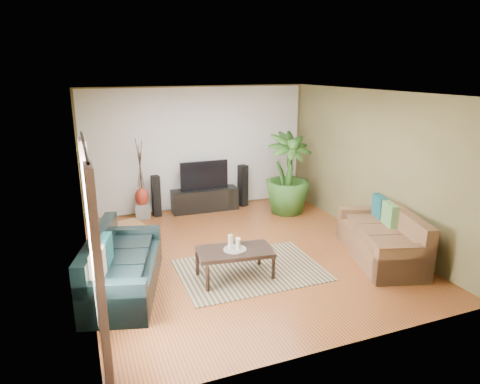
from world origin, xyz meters
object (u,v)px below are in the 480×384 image
side_table (128,238)px  speaker_left (156,196)px  coffee_table (235,264)px  speaker_right (243,186)px  pedestal (143,211)px  sofa_left (124,262)px  tv_stand (205,200)px  vase (142,197)px  potted_plant (288,174)px  sofa_right (381,234)px  television (204,175)px

side_table → speaker_left: bearing=64.3°
coffee_table → side_table: 2.08m
speaker_right → pedestal: speaker_right is taller
sofa_left → tv_stand: (2.10, 3.02, -0.18)m
speaker_right → vase: size_ratio=2.40×
tv_stand → speaker_right: (0.91, 0.00, 0.23)m
potted_plant → pedestal: potted_plant is taller
sofa_right → television: bearing=-133.7°
tv_stand → sofa_right: bearing=-57.9°
speaker_right → side_table: 3.27m
television → coffee_table: bearing=-98.8°
speaker_left → speaker_right: bearing=-6.5°
sofa_right → vase: bearing=-119.4°
side_table → sofa_right: bearing=-24.9°
potted_plant → side_table: 3.68m
tv_stand → speaker_left: 1.09m
television → side_table: bearing=-138.2°
vase → side_table: vase is taller
coffee_table → television: (0.50, 3.24, 0.57)m
vase → side_table: size_ratio=0.79×
speaker_right → potted_plant: bearing=-66.1°
vase → coffee_table: bearing=-75.0°
sofa_left → vase: size_ratio=5.04×
pedestal → sofa_left: bearing=-103.5°
television → speaker_left: television is taller
speaker_left → vase: bearing=173.5°
speaker_left → speaker_right: speaker_right is taller
coffee_table → sofa_left: bearing=179.9°
pedestal → side_table: 1.76m
television → vase: 1.41m
sofa_left → speaker_left: (1.02, 3.02, 0.02)m
coffee_table → speaker_left: bearing=107.8°
sofa_left → pedestal: bearing=2.5°
vase → sofa_right: bearing=-46.0°
sofa_right → speaker_left: speaker_left is taller
sofa_right → side_table: size_ratio=3.80×
television → sofa_right: bearing=-60.2°
sofa_right → television: 4.02m
tv_stand → speaker_left: speaker_left is taller
tv_stand → pedestal: 1.37m
speaker_left → vase: speaker_left is taller
vase → side_table: (-0.51, -1.68, -0.20)m
pedestal → tv_stand: bearing=0.0°
television → potted_plant: bearing=-25.8°
speaker_right → coffee_table: bearing=-132.2°
vase → speaker_left: bearing=0.0°
sofa_right → side_table: 4.26m
sofa_right → potted_plant: 2.74m
potted_plant → side_table: (-3.52, -0.89, -0.62)m
coffee_table → tv_stand: tv_stand is taller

